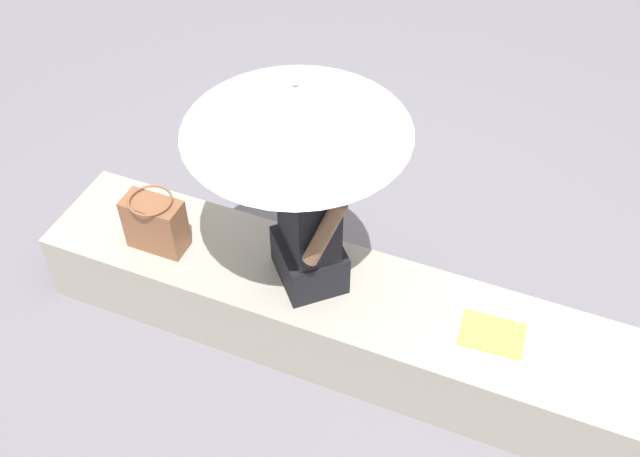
{
  "coord_description": "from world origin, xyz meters",
  "views": [
    {
      "loc": [
        0.8,
        -2.09,
        3.08
      ],
      "look_at": [
        -0.06,
        0.01,
        0.77
      ],
      "focal_mm": 40.95,
      "sensor_mm": 36.0,
      "label": 1
    }
  ],
  "objects_px": {
    "person_seated": "(309,218)",
    "handbag_black": "(155,223)",
    "parasol": "(296,109)",
    "magazine": "(492,335)"
  },
  "relations": [
    {
      "from": "parasol",
      "to": "magazine",
      "type": "xyz_separation_m",
      "value": [
        0.95,
        -0.04,
        -0.95
      ]
    },
    {
      "from": "parasol",
      "to": "handbag_black",
      "type": "xyz_separation_m",
      "value": [
        -0.72,
        -0.11,
        -0.8
      ]
    },
    {
      "from": "person_seated",
      "to": "parasol",
      "type": "xyz_separation_m",
      "value": [
        -0.05,
        0.01,
        0.57
      ]
    },
    {
      "from": "handbag_black",
      "to": "magazine",
      "type": "bearing_deg",
      "value": 2.54
    },
    {
      "from": "parasol",
      "to": "handbag_black",
      "type": "bearing_deg",
      "value": -171.25
    },
    {
      "from": "person_seated",
      "to": "magazine",
      "type": "distance_m",
      "value": 0.97
    },
    {
      "from": "parasol",
      "to": "handbag_black",
      "type": "height_order",
      "value": "parasol"
    },
    {
      "from": "person_seated",
      "to": "handbag_black",
      "type": "xyz_separation_m",
      "value": [
        -0.77,
        -0.1,
        -0.24
      ]
    },
    {
      "from": "person_seated",
      "to": "handbag_black",
      "type": "relative_size",
      "value": 2.92
    },
    {
      "from": "person_seated",
      "to": "handbag_black",
      "type": "distance_m",
      "value": 0.81
    }
  ]
}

